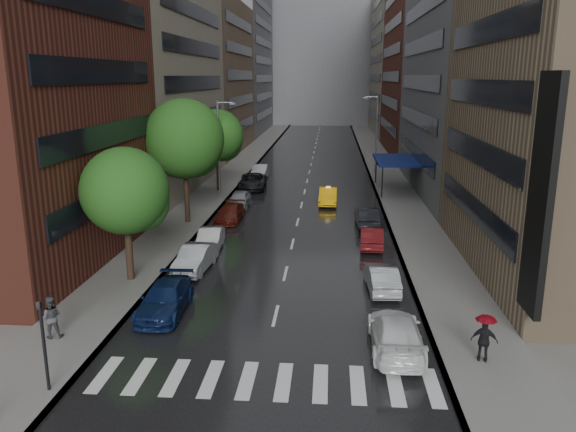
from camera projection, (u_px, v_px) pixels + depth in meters
The scene contains 20 objects.
ground at pixel (266, 355), 23.32m from camera, with size 220.00×220.00×0.00m, color gray.
road at pixel (311, 167), 71.68m from camera, with size 14.00×140.00×0.01m, color black.
sidewalk_left at pixel (241, 165), 72.32m from camera, with size 4.00×140.00×0.15m, color gray.
sidewalk_right at pixel (382, 167), 70.99m from camera, with size 4.00×140.00×0.15m, color gray.
crosswalk at pixel (265, 381), 21.36m from camera, with size 13.15×2.80×0.01m.
buildings_left at pixel (206, 41), 77.40m from camera, with size 8.00×108.00×38.00m.
buildings_right at pixel (428, 46), 73.40m from camera, with size 8.05×109.10×36.00m.
building_far at pixel (322, 55), 133.56m from camera, with size 40.00×14.00×32.00m, color slate.
tree_near at pixel (125, 191), 30.45m from camera, with size 4.78×4.78×7.62m.
tree_mid at pixel (184, 139), 42.57m from camera, with size 6.08×6.08×9.68m.
tree_far at pixel (217, 136), 54.95m from camera, with size 5.13×5.13×8.17m.
taxi at pixel (328, 196), 50.64m from camera, with size 1.57×4.51×1.49m, color #FBB10D.
parked_cars_left at pixel (233, 208), 46.01m from camera, with size 2.95×42.24×1.59m.
parked_cars_right at pixel (379, 265), 32.25m from camera, with size 2.17×25.26×1.53m.
ped_black_umbrella at pixel (50, 311), 24.33m from camera, with size 1.10×0.98×2.09m.
ped_red_umbrella at pixel (485, 334), 22.29m from camera, with size 1.11×0.82×2.01m.
traffic_light at pixel (43, 337), 20.01m from camera, with size 0.18×0.15×3.45m.
street_lamp_left at pixel (219, 147), 51.71m from camera, with size 1.74×0.22×9.00m.
street_lamp_right at pixel (376, 133), 65.08m from camera, with size 1.74×0.22×9.00m.
awning at pixel (396, 160), 55.74m from camera, with size 4.00×8.00×3.12m.
Camera 1 is at (2.52, -21.08, 11.30)m, focal length 35.00 mm.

